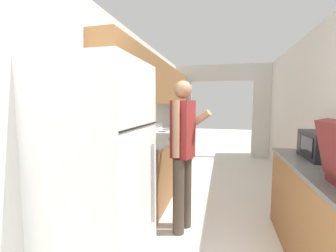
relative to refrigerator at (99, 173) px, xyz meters
The scene contains 10 objects.
wall_left 2.10m from the refrigerator, 98.84° to the left, with size 0.38×7.74×2.50m.
wall_right 2.70m from the refrigerator, 34.24° to the left, with size 0.06×7.74×2.50m.
wall_far_with_doorway 4.92m from the refrigerator, 79.31° to the left, with size 2.94×0.06×2.50m.
counter_left 2.51m from the refrigerator, 91.53° to the left, with size 0.62×4.27×0.90m.
counter_right 1.99m from the refrigerator, 14.16° to the left, with size 0.62×1.78×0.90m.
refrigerator is the anchor object (origin of this frame).
range_oven 2.80m from the refrigerator, 91.20° to the left, with size 0.66×0.80×1.04m.
person 1.00m from the refrigerator, 57.37° to the left, with size 0.54×0.45×1.69m.
microwave 2.14m from the refrigerator, 23.63° to the left, with size 0.40×0.51×0.27m.
knife 3.35m from the refrigerator, 89.82° to the left, with size 0.09×0.35×0.02m.
Camera 1 is at (0.06, -1.02, 1.44)m, focal length 24.00 mm.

